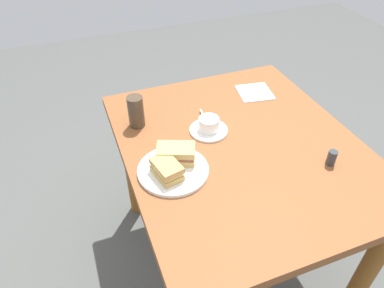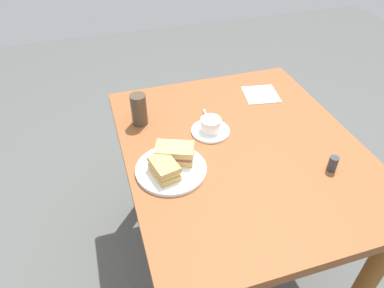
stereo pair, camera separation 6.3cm
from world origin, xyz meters
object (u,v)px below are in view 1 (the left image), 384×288
at_px(napkin, 255,92).
at_px(salt_shaker, 332,158).
at_px(drinking_glass, 136,112).
at_px(dining_table, 239,167).
at_px(sandwich_front, 167,169).
at_px(coffee_cup, 209,123).
at_px(spoon, 204,118).
at_px(sandwich_plate, 173,170).
at_px(coffee_saucer, 209,130).
at_px(sandwich_back, 176,154).

distance_m(napkin, salt_shaker, 0.52).
bearing_deg(napkin, drinking_glass, 95.17).
bearing_deg(salt_shaker, dining_table, 49.24).
xyz_separation_m(dining_table, salt_shaker, (-0.21, -0.25, 0.15)).
bearing_deg(napkin, salt_shaker, -177.94).
distance_m(sandwich_front, coffee_cup, 0.30).
bearing_deg(napkin, sandwich_front, 125.09).
relative_size(spoon, drinking_glass, 0.75).
height_order(napkin, salt_shaker, salt_shaker).
height_order(sandwich_front, napkin, sandwich_front).
height_order(dining_table, coffee_cup, coffee_cup).
bearing_deg(sandwich_plate, sandwich_front, 128.17).
xyz_separation_m(sandwich_plate, sandwich_front, (-0.02, 0.03, 0.03)).
relative_size(coffee_cup, spoon, 1.02).
xyz_separation_m(coffee_cup, napkin, (0.19, -0.31, -0.04)).
height_order(sandwich_plate, coffee_saucer, sandwich_plate).
bearing_deg(sandwich_back, dining_table, -87.66).
relative_size(dining_table, coffee_saucer, 6.87).
distance_m(salt_shaker, drinking_glass, 0.76).
bearing_deg(coffee_saucer, spoon, -8.69).
relative_size(sandwich_front, salt_shaker, 2.18).
bearing_deg(sandwich_front, salt_shaker, -103.69).
bearing_deg(sandwich_front, napkin, -54.91).
distance_m(coffee_saucer, spoon, 0.08).
xyz_separation_m(sandwich_plate, napkin, (0.36, -0.52, -0.01)).
xyz_separation_m(sandwich_plate, sandwich_back, (0.04, -0.03, 0.04)).
bearing_deg(napkin, coffee_cup, 121.56).
height_order(dining_table, salt_shaker, salt_shaker).
distance_m(dining_table, sandwich_front, 0.37).
relative_size(sandwich_plate, sandwich_front, 1.99).
bearing_deg(napkin, spoon, 111.50).
distance_m(sandwich_back, salt_shaker, 0.55).
height_order(sandwich_plate, drinking_glass, drinking_glass).
relative_size(coffee_cup, napkin, 0.67).
distance_m(sandwich_back, drinking_glass, 0.28).
relative_size(sandwich_back, coffee_cup, 1.53).
xyz_separation_m(dining_table, spoon, (0.19, 0.08, 0.13)).
bearing_deg(spoon, sandwich_back, 136.72).
distance_m(coffee_saucer, salt_shaker, 0.47).
bearing_deg(spoon, dining_table, -158.38).
relative_size(sandwich_back, drinking_glass, 1.16).
distance_m(sandwich_front, sandwich_back, 0.08).
height_order(sandwich_front, coffee_saucer, sandwich_front).
distance_m(spoon, napkin, 0.33).
bearing_deg(napkin, dining_table, 144.01).
relative_size(sandwich_front, coffee_cup, 1.25).
relative_size(sandwich_front, napkin, 0.83).
xyz_separation_m(coffee_cup, drinking_glass, (0.14, 0.26, 0.03)).
relative_size(coffee_cup, drinking_glass, 0.76).
bearing_deg(salt_shaker, sandwich_plate, 73.40).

